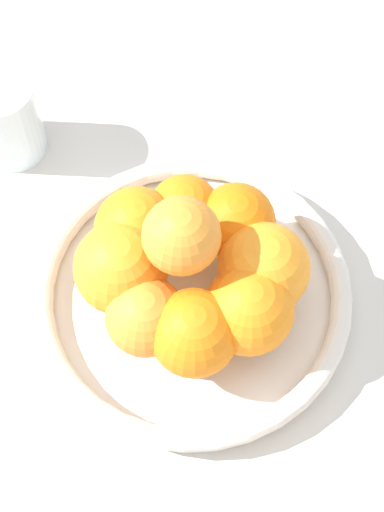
% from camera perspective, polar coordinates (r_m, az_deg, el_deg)
% --- Properties ---
extents(ground_plane, '(4.00, 4.00, 0.00)m').
position_cam_1_polar(ground_plane, '(0.79, 0.00, -3.21)').
color(ground_plane, beige).
extents(fruit_bowl, '(0.29, 0.29, 0.03)m').
position_cam_1_polar(fruit_bowl, '(0.77, 0.00, -2.69)').
color(fruit_bowl, silver).
rests_on(fruit_bowl, ground_plane).
extents(orange_pile, '(0.18, 0.20, 0.12)m').
position_cam_1_polar(orange_pile, '(0.72, -0.06, -0.82)').
color(orange_pile, orange).
rests_on(orange_pile, fruit_bowl).
extents(drinking_glass, '(0.07, 0.07, 0.09)m').
position_cam_1_polar(drinking_glass, '(0.85, -12.25, 8.94)').
color(drinking_glass, silver).
rests_on(drinking_glass, ground_plane).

